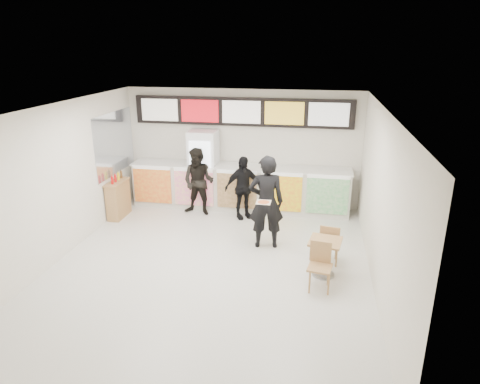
% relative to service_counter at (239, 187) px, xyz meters
% --- Properties ---
extents(floor, '(7.00, 7.00, 0.00)m').
position_rel_service_counter_xyz_m(floor, '(-0.00, -3.09, -0.57)').
color(floor, beige).
rests_on(floor, ground).
extents(ceiling, '(7.00, 7.00, 0.00)m').
position_rel_service_counter_xyz_m(ceiling, '(-0.00, -3.09, 2.43)').
color(ceiling, white).
rests_on(ceiling, wall_back).
extents(wall_back, '(6.00, 0.00, 6.00)m').
position_rel_service_counter_xyz_m(wall_back, '(-0.00, 0.41, 0.93)').
color(wall_back, silver).
rests_on(wall_back, floor).
extents(wall_left, '(0.00, 7.00, 7.00)m').
position_rel_service_counter_xyz_m(wall_left, '(-3.00, -3.09, 0.93)').
color(wall_left, silver).
rests_on(wall_left, floor).
extents(wall_right, '(0.00, 7.00, 7.00)m').
position_rel_service_counter_xyz_m(wall_right, '(3.00, -3.09, 0.93)').
color(wall_right, silver).
rests_on(wall_right, floor).
extents(service_counter, '(5.56, 0.77, 1.14)m').
position_rel_service_counter_xyz_m(service_counter, '(0.00, 0.00, 0.00)').
color(service_counter, silver).
rests_on(service_counter, floor).
extents(menu_board, '(5.50, 0.14, 0.70)m').
position_rel_service_counter_xyz_m(menu_board, '(0.00, 0.32, 1.88)').
color(menu_board, black).
rests_on(menu_board, wall_back).
extents(drinks_fridge, '(0.70, 0.67, 2.00)m').
position_rel_service_counter_xyz_m(drinks_fridge, '(-0.93, 0.02, 0.43)').
color(drinks_fridge, white).
rests_on(drinks_fridge, floor).
extents(mirror_panel, '(0.01, 2.00, 1.50)m').
position_rel_service_counter_xyz_m(mirror_panel, '(-2.99, -0.64, 1.18)').
color(mirror_panel, '#B2B7BF').
rests_on(mirror_panel, wall_left).
extents(customer_main, '(0.79, 0.60, 1.97)m').
position_rel_service_counter_xyz_m(customer_main, '(0.93, -2.05, 0.41)').
color(customer_main, black).
rests_on(customer_main, floor).
extents(customer_left, '(0.90, 0.74, 1.68)m').
position_rel_service_counter_xyz_m(customer_left, '(-0.92, -0.54, 0.27)').
color(customer_left, black).
rests_on(customer_left, floor).
extents(customer_mid, '(0.96, 0.82, 1.55)m').
position_rel_service_counter_xyz_m(customer_mid, '(0.18, -0.59, 0.20)').
color(customer_mid, black).
rests_on(customer_mid, floor).
extents(pizza_slice, '(0.36, 0.36, 0.02)m').
position_rel_service_counter_xyz_m(pizza_slice, '(0.93, -2.50, 0.58)').
color(pizza_slice, beige).
rests_on(pizza_slice, customer_main).
extents(cafe_table, '(0.64, 1.46, 0.83)m').
position_rel_service_counter_xyz_m(cafe_table, '(2.13, -3.06, -0.09)').
color(cafe_table, tan).
rests_on(cafe_table, floor).
extents(condiment_ledge, '(0.33, 0.81, 1.08)m').
position_rel_service_counter_xyz_m(condiment_ledge, '(-2.82, -1.07, -0.11)').
color(condiment_ledge, tan).
rests_on(condiment_ledge, floor).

